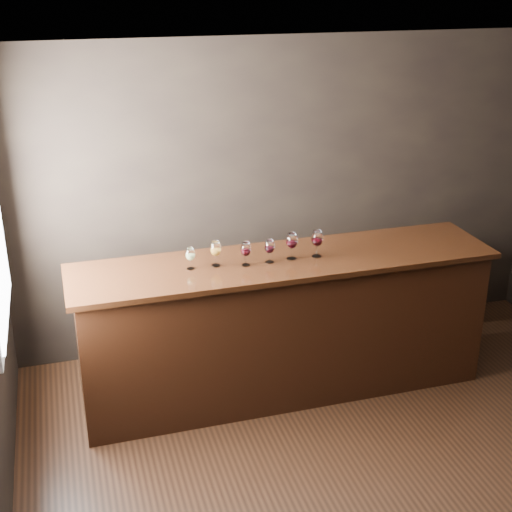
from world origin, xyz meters
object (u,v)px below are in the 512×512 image
object	(u,v)px
glass_red_b	(270,247)
bar_counter	(284,328)
glass_red_a	(246,250)
glass_red_d	(317,239)
back_bar_shelf	(333,298)
glass_amber	(216,249)
glass_white	(190,255)
glass_red_c	(292,241)

from	to	relation	value
glass_red_b	bar_counter	bearing A→B (deg)	13.57
bar_counter	glass_red_a	distance (m)	0.82
glass_red_b	glass_red_d	size ratio (longest dim) A/B	0.86
bar_counter	back_bar_shelf	world-z (taller)	bar_counter
glass_amber	glass_red_d	distance (m)	0.81
glass_white	glass_red_c	bearing A→B (deg)	-1.82
bar_counter	glass_red_c	size ratio (longest dim) A/B	15.07
glass_amber	bar_counter	bearing A→B (deg)	-1.84
bar_counter	back_bar_shelf	size ratio (longest dim) A/B	1.44
glass_red_d	glass_amber	bearing A→B (deg)	177.17
glass_red_d	glass_red_a	bearing A→B (deg)	-178.35
glass_amber	glass_red_a	bearing A→B (deg)	-14.37
glass_red_a	glass_amber	bearing A→B (deg)	165.63
glass_white	glass_red_a	world-z (taller)	glass_red_a
back_bar_shelf	glass_amber	size ratio (longest dim) A/B	11.43
back_bar_shelf	glass_amber	world-z (taller)	glass_amber
back_bar_shelf	glass_red_d	bearing A→B (deg)	-122.19
back_bar_shelf	glass_white	distance (m)	1.89
glass_red_a	back_bar_shelf	bearing A→B (deg)	36.15
glass_amber	glass_red_c	world-z (taller)	glass_red_c
back_bar_shelf	glass_red_c	xyz separation A→B (m)	(-0.69, -0.76, 0.93)
bar_counter	glass_white	bearing A→B (deg)	178.65
glass_red_a	glass_red_d	world-z (taller)	glass_red_d
glass_red_c	glass_red_d	world-z (taller)	same
glass_red_b	glass_red_d	distance (m)	0.40
glass_white	glass_red_d	distance (m)	1.01
back_bar_shelf	glass_red_b	world-z (taller)	glass_red_b
bar_counter	glass_red_a	world-z (taller)	glass_red_a
glass_red_b	glass_red_d	bearing A→B (deg)	1.62
glass_amber	glass_red_b	world-z (taller)	glass_amber
glass_red_a	glass_red_d	size ratio (longest dim) A/B	0.88
glass_amber	glass_red_d	size ratio (longest dim) A/B	0.92
glass_red_a	glass_red_d	distance (m)	0.59
glass_amber	glass_red_d	world-z (taller)	glass_red_d
bar_counter	glass_red_b	world-z (taller)	glass_red_b
glass_red_d	back_bar_shelf	bearing A→B (deg)	57.81
glass_red_b	back_bar_shelf	bearing A→B (deg)	41.50
glass_white	glass_red_c	distance (m)	0.80
bar_counter	glass_amber	size ratio (longest dim) A/B	16.46
back_bar_shelf	glass_red_c	bearing A→B (deg)	-132.32
back_bar_shelf	glass_red_d	xyz separation A→B (m)	(-0.48, -0.76, 0.93)
glass_red_b	glass_red_c	xyz separation A→B (m)	(0.19, 0.02, 0.02)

